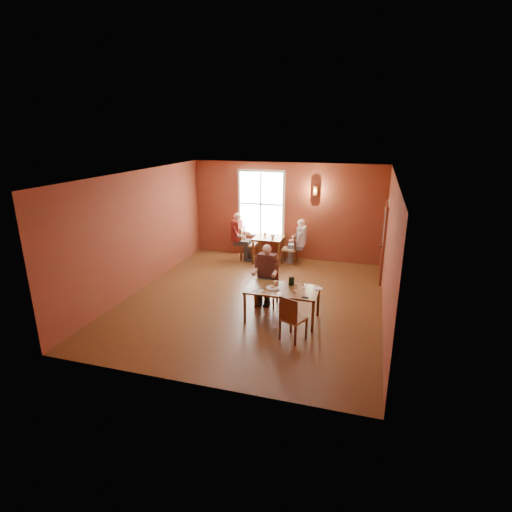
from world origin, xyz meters
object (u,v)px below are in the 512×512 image
(second_table, at_px, (269,249))
(chair_diner_white, at_px, (290,248))
(chair_empty, at_px, (293,318))
(main_table, at_px, (282,304))
(chair_diner_maroon, at_px, (249,243))
(diner_maroon, at_px, (248,237))
(diner_main, at_px, (267,278))
(chair_diner_main, at_px, (268,286))
(diner_white, at_px, (291,242))

(second_table, distance_m, chair_diner_white, 0.65)
(chair_empty, bearing_deg, second_table, 134.52)
(main_table, distance_m, chair_diner_maroon, 4.28)
(main_table, relative_size, diner_maroon, 1.05)
(second_table, distance_m, chair_diner_maroon, 0.66)
(diner_main, height_order, chair_diner_white, diner_main)
(chair_diner_white, relative_size, chair_diner_maroon, 0.91)
(second_table, height_order, chair_diner_maroon, chair_diner_maroon)
(chair_diner_white, bearing_deg, chair_diner_maroon, 90.00)
(chair_diner_main, bearing_deg, second_table, -75.88)
(chair_empty, relative_size, diner_maroon, 0.64)
(main_table, relative_size, second_table, 1.73)
(diner_main, xyz_separation_m, chair_diner_maroon, (-1.45, 3.19, -0.16))
(chair_diner_main, height_order, chair_empty, chair_diner_main)
(diner_main, height_order, chair_diner_maroon, diner_main)
(main_table, relative_size, chair_diner_white, 1.63)
(diner_main, xyz_separation_m, diner_white, (-0.12, 3.19, -0.01))
(chair_diner_main, height_order, diner_white, diner_white)
(diner_white, height_order, diner_maroon, diner_maroon)
(chair_diner_white, bearing_deg, chair_diner_main, -177.37)
(chair_diner_white, bearing_deg, diner_white, -90.00)
(main_table, bearing_deg, diner_main, 128.88)
(chair_diner_maroon, bearing_deg, chair_diner_white, 90.00)
(diner_maroon, bearing_deg, main_table, 27.40)
(diner_white, bearing_deg, second_table, 90.00)
(second_table, bearing_deg, diner_maroon, 180.00)
(chair_diner_main, relative_size, diner_maroon, 0.66)
(diner_maroon, bearing_deg, chair_empty, 27.42)
(main_table, distance_m, diner_white, 3.87)
(main_table, relative_size, diner_white, 1.15)
(diner_white, relative_size, chair_diner_maroon, 1.28)
(chair_diner_maroon, xyz_separation_m, diner_maroon, (-0.03, 0.00, 0.21))
(chair_empty, distance_m, chair_diner_white, 4.69)
(chair_diner_maroon, bearing_deg, chair_empty, 27.12)
(main_table, xyz_separation_m, diner_main, (-0.50, 0.62, 0.32))
(second_table, relative_size, chair_diner_maroon, 0.85)
(chair_diner_main, height_order, chair_diner_white, chair_diner_main)
(diner_main, bearing_deg, chair_empty, 122.95)
(second_table, height_order, chair_diner_white, chair_diner_white)
(chair_diner_main, xyz_separation_m, diner_maroon, (-1.48, 3.16, 0.24))
(diner_main, relative_size, chair_diner_white, 1.44)
(main_table, height_order, diner_white, diner_white)
(chair_diner_main, relative_size, chair_empty, 1.04)
(main_table, height_order, chair_diner_white, chair_diner_white)
(diner_white, distance_m, chair_diner_maroon, 1.34)
(chair_diner_white, height_order, diner_maroon, diner_maroon)
(chair_diner_main, xyz_separation_m, second_table, (-0.80, 3.16, -0.09))
(second_table, distance_m, diner_maroon, 0.76)
(chair_empty, bearing_deg, diner_main, 147.16)
(main_table, height_order, chair_diner_maroon, chair_diner_maroon)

